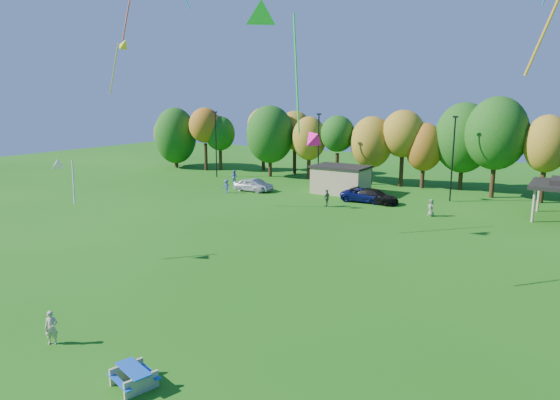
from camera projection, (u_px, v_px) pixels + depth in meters
The scene contains 18 objects.
ground at pixel (179, 358), 21.47m from camera, with size 160.00×160.00×0.00m, color #19600F.
tree_line at pixel (438, 141), 58.76m from camera, with size 93.57×10.55×11.15m.
lamp_posts at pixel (453, 156), 52.81m from camera, with size 64.50×0.25×9.09m.
utility_building at pixel (341, 179), 57.97m from camera, with size 6.30×4.30×3.25m.
picnic_table at pixel (134, 376), 19.29m from camera, with size 2.07×1.87×0.75m.
kite_flyer at pixel (51, 328), 22.52m from camera, with size 0.57×0.38×1.57m, color #CAAD98.
car_a at pixel (251, 185), 59.37m from camera, with size 1.73×4.31×1.47m, color silver.
car_b at pixel (256, 185), 59.60m from camera, with size 1.46×4.20×1.38m, color gray.
car_c at pixel (365, 195), 53.34m from camera, with size 2.35×5.10×1.42m, color #0E1354.
car_d at pixel (375, 196), 52.69m from camera, with size 2.07×5.10×1.48m, color black.
far_person_1 at pixel (431, 208), 46.85m from camera, with size 0.79×0.52×1.63m, color #71865C.
far_person_3 at pixel (234, 177), 64.65m from camera, with size 0.86×0.67×1.77m, color #576FC1.
far_person_4 at pixel (327, 198), 51.02m from camera, with size 1.04×0.43×1.78m, color #5F7849.
far_person_5 at pixel (226, 186), 58.15m from camera, with size 1.04×0.60×1.60m, color #444E97.
kite_4 at pixel (312, 137), 21.57m from camera, with size 1.36×1.30×1.10m.
kite_5 at pixel (261, 11), 26.38m from camera, with size 3.50×4.14×7.64m.
kite_12 at pixel (58, 163), 33.31m from camera, with size 1.90×1.69×3.38m.
kite_15 at pixel (123, 45), 46.38m from camera, with size 3.09×1.05×5.28m.
Camera 1 is at (14.00, -14.46, 11.01)m, focal length 32.00 mm.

